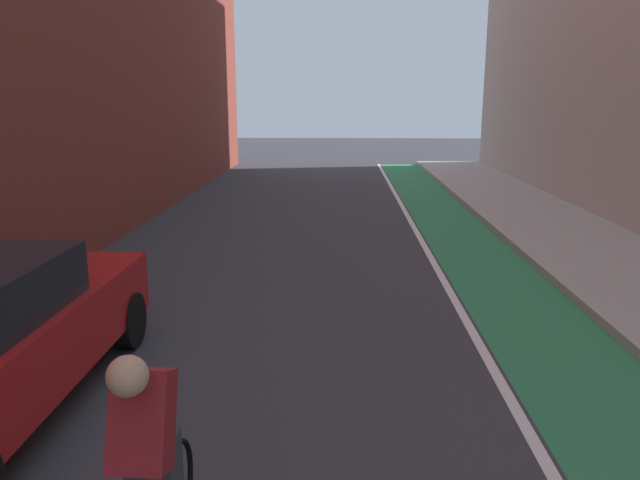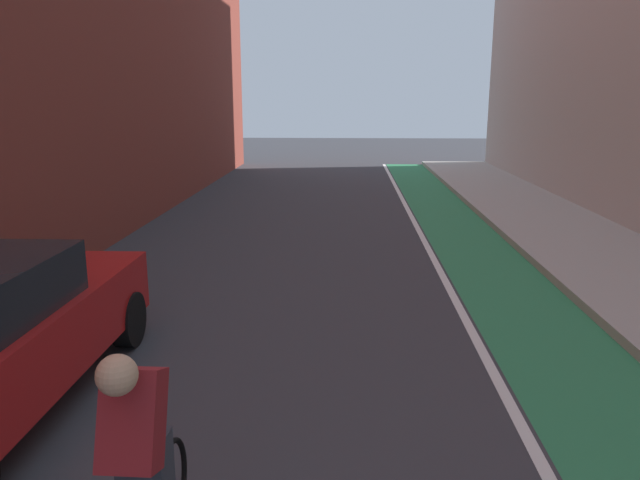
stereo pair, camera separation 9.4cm
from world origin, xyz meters
name	(u,v)px [view 2 (the right image)]	position (x,y,z in m)	size (l,w,h in m)	color
ground_plane	(308,298)	(0.00, 13.00, 0.00)	(74.82, 74.82, 0.00)	#38383D
bike_lane_paint	(487,265)	(3.08, 15.00, 0.00)	(1.60, 34.01, 0.00)	#2D8451
lane_divider_stripe	(437,264)	(2.18, 15.00, 0.00)	(0.12, 34.01, 0.00)	white
sidewalk_right	(613,263)	(5.28, 15.00, 0.07)	(2.80, 34.01, 0.14)	#A8A59E
cyclist_mid	(139,472)	(-0.60, 7.43, 0.81)	(0.48, 1.72, 1.61)	black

